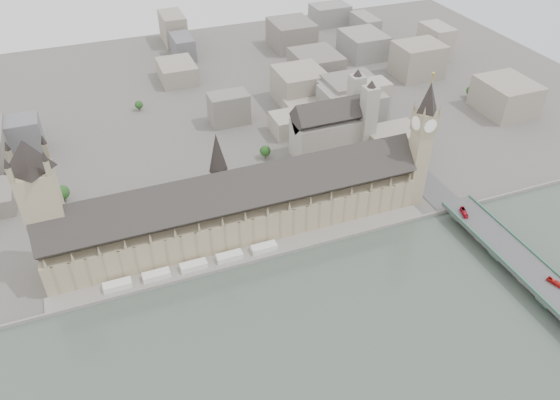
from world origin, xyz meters
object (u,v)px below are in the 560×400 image
object	(u,v)px
westminster_bridge	(521,267)
westminster_abbey	(333,128)
car_approach	(409,149)
red_bus_north	(464,212)
car_silver	(552,282)
elizabeth_tower	(422,136)
victoria_tower	(42,203)
palace_of_westminster	(237,207)
red_bus_south	(555,283)

from	to	relation	value
westminster_bridge	westminster_abbey	xyz separation A→B (m)	(-51.08, 182.50, 19.96)
westminster_bridge	car_approach	world-z (taller)	car_approach
westminster_abbey	red_bus_north	world-z (taller)	westminster_abbey
red_bus_north	car_silver	bearing A→B (deg)	-64.51
elizabeth_tower	westminster_bridge	world-z (taller)	elizabeth_tower
westminster_abbey	red_bus_north	distance (m)	135.38
victoria_tower	westminster_abbey	world-z (taller)	victoria_tower
palace_of_westminster	elizabeth_tower	bearing A→B (deg)	-4.85
elizabeth_tower	victoria_tower	distance (m)	260.64
palace_of_westminster	red_bus_south	size ratio (longest dim) A/B	25.39
westminster_bridge	westminster_abbey	world-z (taller)	westminster_abbey
westminster_abbey	red_bus_north	bearing A→B (deg)	-70.34
palace_of_westminster	westminster_abbey	distance (m)	134.09
westminster_bridge	car_silver	distance (m)	23.79
red_bus_south	car_silver	xyz separation A→B (m)	(-0.57, 1.40, -0.64)
westminster_bridge	car_silver	size ratio (longest dim) A/B	66.13
victoria_tower	westminster_bridge	world-z (taller)	victoria_tower
red_bus_north	car_approach	bearing A→B (deg)	102.49
red_bus_north	car_approach	distance (m)	92.46
elizabeth_tower	westminster_abbey	world-z (taller)	elizabeth_tower
victoria_tower	westminster_bridge	xyz separation A→B (m)	(284.00, -113.50, -50.08)
palace_of_westminster	victoria_tower	xyz separation A→B (m)	(-122.00, 6.30, 32.50)
palace_of_westminster	elizabeth_tower	size ratio (longest dim) A/B	2.47
westminster_abbey	elizabeth_tower	bearing A→B (deg)	-72.71
westminster_abbey	red_bus_south	bearing A→B (deg)	-75.12
westminster_bridge	westminster_abbey	bearing A→B (deg)	105.64
elizabeth_tower	westminster_abbey	distance (m)	96.91
palace_of_westminster	victoria_tower	world-z (taller)	victoria_tower
red_bus_north	car_silver	size ratio (longest dim) A/B	2.36
westminster_bridge	car_approach	xyz separation A→B (m)	(4.61, 147.50, 5.84)
westminster_bridge	red_bus_south	size ratio (longest dim) A/B	31.14
palace_of_westminster	red_bus_north	bearing A→B (deg)	-18.27
westminster_abbey	car_silver	size ratio (longest dim) A/B	13.84
elizabeth_tower	red_bus_north	distance (m)	63.71
victoria_tower	car_silver	bearing A→B (deg)	-25.38
westminster_bridge	car_silver	bearing A→B (deg)	-81.84
elizabeth_tower	car_silver	world-z (taller)	elizabeth_tower
elizabeth_tower	car_silver	size ratio (longest dim) A/B	21.87
car_silver	car_approach	size ratio (longest dim) A/B	1.00
red_bus_south	car_approach	distance (m)	171.71
victoria_tower	red_bus_north	size ratio (longest dim) A/B	8.62
victoria_tower	red_bus_north	xyz separation A→B (m)	(278.25, -57.88, -43.34)
palace_of_westminster	elizabeth_tower	world-z (taller)	elizabeth_tower
elizabeth_tower	victoria_tower	size ratio (longest dim) A/B	1.07
elizabeth_tower	victoria_tower	bearing A→B (deg)	176.04
car_silver	red_bus_north	bearing A→B (deg)	80.33
westminster_abbey	red_bus_south	size ratio (longest dim) A/B	6.52
palace_of_westminster	red_bus_south	bearing A→B (deg)	-38.39
elizabeth_tower	red_bus_south	size ratio (longest dim) A/B	10.30
red_bus_north	red_bus_south	distance (m)	80.40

